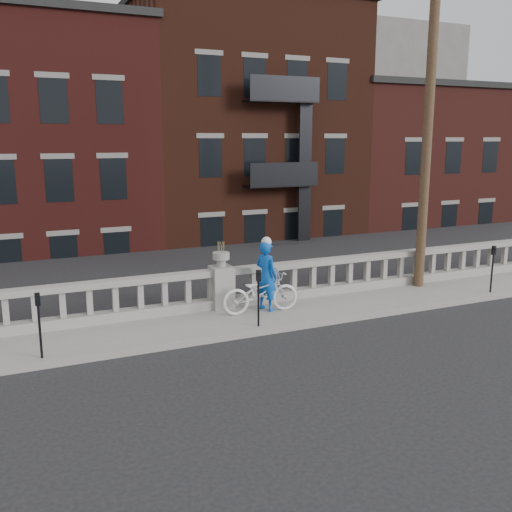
{
  "coord_description": "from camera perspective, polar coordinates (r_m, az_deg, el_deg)",
  "views": [
    {
      "loc": [
        -5.1,
        -9.53,
        4.51
      ],
      "look_at": [
        0.65,
        3.2,
        1.61
      ],
      "focal_mm": 40.0,
      "sensor_mm": 36.0,
      "label": 1
    }
  ],
  "objects": [
    {
      "name": "parking_meter_d",
      "position": [
        17.6,
        22.59,
        -0.7
      ],
      "size": [
        0.1,
        0.09,
        1.36
      ],
      "color": "black",
      "rests_on": "sidewalk"
    },
    {
      "name": "cyclist",
      "position": [
        14.59,
        1.04,
        -1.98
      ],
      "size": [
        0.66,
        0.78,
        1.8
      ],
      "primitive_type": "imported",
      "rotation": [
        0.0,
        0.0,
        1.99
      ],
      "color": "#0B4AB1",
      "rests_on": "sidewalk"
    },
    {
      "name": "sidewalk",
      "position": [
        14.23,
        -2.07,
        -6.44
      ],
      "size": [
        32.0,
        2.2,
        0.15
      ],
      "primitive_type": "cube",
      "color": "gray",
      "rests_on": "ground"
    },
    {
      "name": "utility_pole",
      "position": [
        17.33,
        16.89,
        13.64
      ],
      "size": [
        1.6,
        0.28,
        10.0
      ],
      "color": "#422D1E",
      "rests_on": "sidewalk"
    },
    {
      "name": "bicycle",
      "position": [
        14.45,
        0.46,
        -3.65
      ],
      "size": [
        2.05,
        0.84,
        1.05
      ],
      "primitive_type": "imported",
      "rotation": [
        0.0,
        0.0,
        1.5
      ],
      "color": "silver",
      "rests_on": "sidewalk"
    },
    {
      "name": "ground",
      "position": [
        11.71,
        3.61,
        -10.95
      ],
      "size": [
        120.0,
        120.0,
        0.0
      ],
      "primitive_type": "plane",
      "color": "black",
      "rests_on": "ground"
    },
    {
      "name": "balustrade",
      "position": [
        14.92,
        -3.47,
        -3.33
      ],
      "size": [
        28.0,
        0.34,
        1.03
      ],
      "color": "gray",
      "rests_on": "sidewalk"
    },
    {
      "name": "parking_meter_c",
      "position": [
        13.31,
        0.25,
        -3.58
      ],
      "size": [
        0.1,
        0.09,
        1.36
      ],
      "color": "black",
      "rests_on": "sidewalk"
    },
    {
      "name": "planter_pedestal",
      "position": [
        14.87,
        -3.48,
        -2.62
      ],
      "size": [
        0.55,
        0.55,
        1.76
      ],
      "color": "gray",
      "rests_on": "sidewalk"
    },
    {
      "name": "parking_meter_b",
      "position": [
        12.21,
        -20.89,
        -5.81
      ],
      "size": [
        0.1,
        0.09,
        1.36
      ],
      "color": "black",
      "rests_on": "sidewalk"
    },
    {
      "name": "lower_level",
      "position": [
        33.11,
        -14.57,
        8.1
      ],
      "size": [
        80.0,
        44.0,
        20.8
      ],
      "color": "#605E59",
      "rests_on": "ground"
    }
  ]
}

